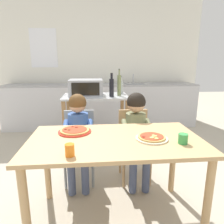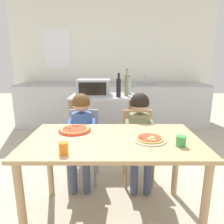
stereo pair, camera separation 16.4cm
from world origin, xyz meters
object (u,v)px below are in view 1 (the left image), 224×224
kitchen_island_cart (96,115)px  drinking_cup_green (183,139)px  bottle_brown_beer (112,87)px  pizza_plate_red_rimmed (75,131)px  drinking_cup_orange (70,150)px  dining_table (115,150)px  bottle_dark_olive_oil (119,85)px  bottle_squat_spirits (121,87)px  dining_chair_left (79,141)px  pizza_plate_cream (152,138)px  child_in_olive_shirt (137,126)px  dining_chair_right (134,140)px  child_in_blue_striped_shirt (78,129)px  toaster_oven (86,87)px

kitchen_island_cart → drinking_cup_green: size_ratio=12.09×
bottle_brown_beer → pizza_plate_red_rimmed: bottle_brown_beer is taller
pizza_plate_red_rimmed → drinking_cup_orange: 0.48m
dining_table → drinking_cup_orange: (-0.34, -0.29, 0.15)m
bottle_dark_olive_oil → dining_table: bearing=-98.3°
bottle_squat_spirits → dining_chair_left: 1.21m
drinking_cup_green → bottle_dark_olive_oil: bearing=101.1°
bottle_dark_olive_oil → pizza_plate_cream: (0.09, -1.43, -0.27)m
child_in_olive_shirt → drinking_cup_green: child_in_olive_shirt is taller
dining_chair_left → pizza_plate_red_rimmed: size_ratio=2.78×
dining_chair_right → child_in_olive_shirt: 0.23m
bottle_squat_spirits → bottle_brown_beer: bearing=-119.2°
drinking_cup_green → dining_table: bearing=163.0°
bottle_squat_spirits → dining_chair_right: 1.07m
kitchen_island_cart → drinking_cup_green: kitchen_island_cart is taller
bottle_brown_beer → child_in_olive_shirt: 0.85m
bottle_dark_olive_oil → child_in_olive_shirt: bottle_dark_olive_oil is taller
dining_chair_right → pizza_plate_red_rimmed: size_ratio=2.78×
child_in_blue_striped_shirt → drinking_cup_orange: size_ratio=12.14×
pizza_plate_red_rimmed → drinking_cup_green: 0.92m
dining_table → pizza_plate_red_rimmed: 0.41m
bottle_squat_spirits → pizza_plate_cream: bearing=-88.7°
pizza_plate_cream → drinking_cup_orange: bearing=-158.5°
drinking_cup_green → dining_chair_right: bearing=104.7°
toaster_oven → child_in_olive_shirt: toaster_oven is taller
pizza_plate_cream → drinking_cup_orange: 0.68m
drinking_cup_green → dining_chair_left: bearing=135.6°
dining_chair_right → drinking_cup_green: size_ratio=10.36×
dining_table → pizza_plate_cream: (0.29, -0.04, 0.12)m
bottle_brown_beer → dining_chair_left: (-0.43, -0.61, -0.55)m
child_in_blue_striped_shirt → dining_chair_left: bearing=90.0°
bottle_squat_spirits → dining_table: bottle_squat_spirits is taller
bottle_dark_olive_oil → drinking_cup_orange: size_ratio=4.57×
pizza_plate_red_rimmed → drinking_cup_green: size_ratio=3.72×
kitchen_island_cart → dining_chair_right: kitchen_island_cart is taller
child_in_olive_shirt → pizza_plate_cream: bearing=-90.0°
pizza_plate_red_rimmed → drinking_cup_green: drinking_cup_green is taller
bottle_dark_olive_oil → dining_table: size_ratio=0.27×
kitchen_island_cart → bottle_squat_spirits: (0.40, 0.17, 0.40)m
bottle_brown_beer → pizza_plate_cream: 1.37m
kitchen_island_cart → bottle_brown_beer: (0.23, -0.13, 0.44)m
pizza_plate_red_rimmed → bottle_dark_olive_oil: bearing=65.4°
toaster_oven → dining_table: bearing=-79.1°
bottle_dark_olive_oil → pizza_plate_cream: bottle_dark_olive_oil is taller
kitchen_island_cart → child_in_olive_shirt: size_ratio=0.92×
dining_table → bottle_brown_beer: bearing=86.2°
bottle_brown_beer → dining_table: size_ratio=0.23×
child_in_blue_striped_shirt → pizza_plate_red_rimmed: 0.39m
bottle_dark_olive_oil → dining_table: (-0.20, -1.39, -0.39)m
kitchen_island_cart → bottle_squat_spirits: bearing=23.6°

